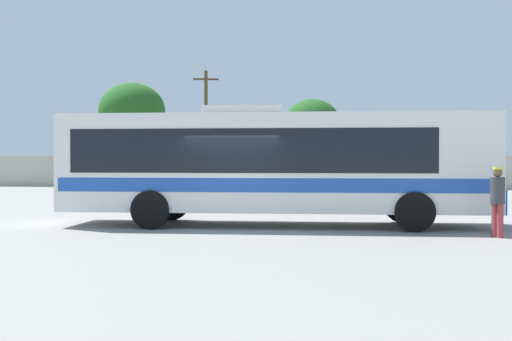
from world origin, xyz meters
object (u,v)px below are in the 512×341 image
object	(u,v)px
parked_car_third_dark_blue	(279,178)
roadside_tree_left	(132,111)
parked_car_leftmost_black	(101,176)
attendant_by_bus_door	(497,197)
roadside_tree_midleft	(312,123)
utility_pole_near	(206,126)
coach_bus_white_blue	(270,162)
parked_car_second_white	(191,177)

from	to	relation	value
parked_car_third_dark_blue	roadside_tree_left	bearing A→B (deg)	147.48
parked_car_leftmost_black	parked_car_third_dark_blue	distance (m)	10.95
attendant_by_bus_door	roadside_tree_midleft	world-z (taller)	roadside_tree_midleft
parked_car_third_dark_blue	roadside_tree_midleft	world-z (taller)	roadside_tree_midleft
utility_pole_near	parked_car_leftmost_black	bearing A→B (deg)	-126.60
utility_pole_near	roadside_tree_midleft	distance (m)	7.62
attendant_by_bus_door	parked_car_third_dark_blue	xyz separation A→B (m)	(-7.68, 21.15, -0.19)
roadside_tree_midleft	coach_bus_white_blue	bearing A→B (deg)	-88.94
parked_car_second_white	roadside_tree_left	size ratio (longest dim) A/B	0.61
parked_car_third_dark_blue	parked_car_second_white	bearing A→B (deg)	-178.45
attendant_by_bus_door	parked_car_second_white	size ratio (longest dim) A/B	0.37
coach_bus_white_blue	roadside_tree_left	size ratio (longest dim) A/B	1.60
parked_car_third_dark_blue	roadside_tree_left	world-z (taller)	roadside_tree_left
attendant_by_bus_door	roadside_tree_midleft	distance (m)	30.29
coach_bus_white_blue	parked_car_third_dark_blue	xyz separation A→B (m)	(-1.96, 19.27, -1.02)
parked_car_leftmost_black	roadside_tree_midleft	xyz separation A→B (m)	(12.39, 8.60, 3.66)
parked_car_second_white	parked_car_leftmost_black	bearing A→B (deg)	-178.26
coach_bus_white_blue	roadside_tree_midleft	bearing A→B (deg)	91.06
parked_car_leftmost_black	roadside_tree_midleft	distance (m)	15.52
parked_car_second_white	parked_car_third_dark_blue	bearing A→B (deg)	1.55
attendant_by_bus_door	parked_car_leftmost_black	world-z (taller)	attendant_by_bus_door
roadside_tree_midleft	parked_car_leftmost_black	bearing A→B (deg)	-145.25
roadside_tree_left	parked_car_second_white	bearing A→B (deg)	-49.91
utility_pole_near	roadside_tree_left	bearing A→B (deg)	169.39
parked_car_second_white	roadside_tree_midleft	distance (m)	11.44
parked_car_second_white	utility_pole_near	bearing A→B (deg)	95.15
roadside_tree_left	parked_car_leftmost_black	bearing A→B (deg)	-83.76
utility_pole_near	roadside_tree_midleft	bearing A→B (deg)	14.12
parked_car_third_dark_blue	roadside_tree_left	size ratio (longest dim) A/B	0.60
coach_bus_white_blue	parked_car_third_dark_blue	size ratio (longest dim) A/B	2.69
parked_car_third_dark_blue	coach_bus_white_blue	bearing A→B (deg)	-84.19
utility_pole_near	roadside_tree_midleft	xyz separation A→B (m)	(7.39, 1.86, 0.23)
utility_pole_near	parked_car_third_dark_blue	bearing A→B (deg)	-47.26
parked_car_third_dark_blue	roadside_tree_midleft	bearing A→B (deg)	80.08
roadside_tree_midleft	parked_car_second_white	bearing A→B (deg)	-128.88
parked_car_leftmost_black	roadside_tree_left	xyz separation A→B (m)	(-0.86, 7.84, 4.61)
parked_car_third_dark_blue	roadside_tree_left	distance (m)	14.75
parked_car_leftmost_black	roadside_tree_midleft	world-z (taller)	roadside_tree_midleft
utility_pole_near	roadside_tree_left	size ratio (longest dim) A/B	1.08
coach_bus_white_blue	parked_car_third_dark_blue	world-z (taller)	coach_bus_white_blue
attendant_by_bus_door	parked_car_leftmost_black	distance (m)	27.95
parked_car_leftmost_black	parked_car_second_white	xyz separation A→B (m)	(5.60, 0.17, -0.02)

